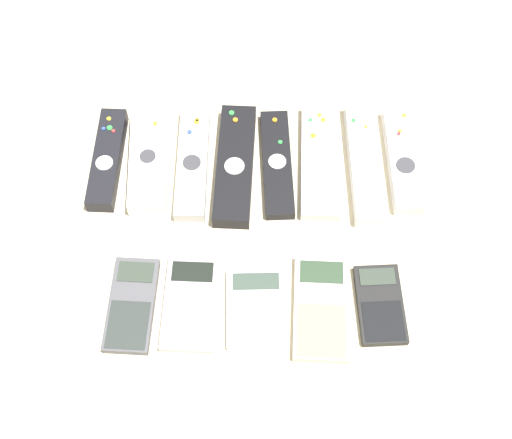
% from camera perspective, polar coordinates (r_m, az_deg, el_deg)
% --- Properties ---
extents(ground_plane, '(3.00, 3.00, 0.00)m').
position_cam_1_polar(ground_plane, '(1.05, -0.01, -1.86)').
color(ground_plane, beige).
extents(remote_0, '(0.05, 0.18, 0.03)m').
position_cam_1_polar(remote_0, '(1.13, -11.77, 4.80)').
color(remote_0, black).
rests_on(remote_0, ground_plane).
extents(remote_1, '(0.06, 0.17, 0.03)m').
position_cam_1_polar(remote_1, '(1.11, -8.55, 4.56)').
color(remote_1, white).
rests_on(remote_1, ground_plane).
extents(remote_2, '(0.05, 0.19, 0.02)m').
position_cam_1_polar(remote_2, '(1.11, -5.08, 4.50)').
color(remote_2, '#B7B7BC').
rests_on(remote_2, ground_plane).
extents(remote_3, '(0.06, 0.21, 0.03)m').
position_cam_1_polar(remote_3, '(1.10, -1.66, 4.38)').
color(remote_3, black).
rests_on(remote_3, ground_plane).
extents(remote_4, '(0.05, 0.19, 0.02)m').
position_cam_1_polar(remote_4, '(1.10, 1.72, 4.49)').
color(remote_4, black).
rests_on(remote_4, ground_plane).
extents(remote_5, '(0.07, 0.20, 0.02)m').
position_cam_1_polar(remote_5, '(1.11, 5.18, 4.66)').
color(remote_5, silver).
rests_on(remote_5, ground_plane).
extents(remote_6, '(0.05, 0.21, 0.03)m').
position_cam_1_polar(remote_6, '(1.11, 8.67, 4.48)').
color(remote_6, white).
rests_on(remote_6, ground_plane).
extents(remote_7, '(0.05, 0.18, 0.03)m').
position_cam_1_polar(remote_7, '(1.13, 11.70, 4.64)').
color(remote_7, silver).
rests_on(remote_7, ground_plane).
extents(calculator_0, '(0.07, 0.14, 0.01)m').
position_cam_1_polar(calculator_0, '(1.01, -9.94, -6.69)').
color(calculator_0, '#4C4C51').
rests_on(calculator_0, ground_plane).
extents(calculator_1, '(0.08, 0.14, 0.01)m').
position_cam_1_polar(calculator_1, '(1.00, -5.33, -6.71)').
color(calculator_1, '#B2B2B7').
rests_on(calculator_1, ground_plane).
extents(calculator_2, '(0.08, 0.12, 0.01)m').
position_cam_1_polar(calculator_2, '(1.00, -0.12, -7.15)').
color(calculator_2, silver).
rests_on(calculator_2, ground_plane).
extents(calculator_3, '(0.08, 0.16, 0.02)m').
position_cam_1_polar(calculator_3, '(1.00, 5.20, -7.10)').
color(calculator_3, beige).
rests_on(calculator_3, ground_plane).
extents(calculator_4, '(0.07, 0.12, 0.02)m').
position_cam_1_polar(calculator_4, '(1.01, 9.87, -6.77)').
color(calculator_4, black).
rests_on(calculator_4, ground_plane).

